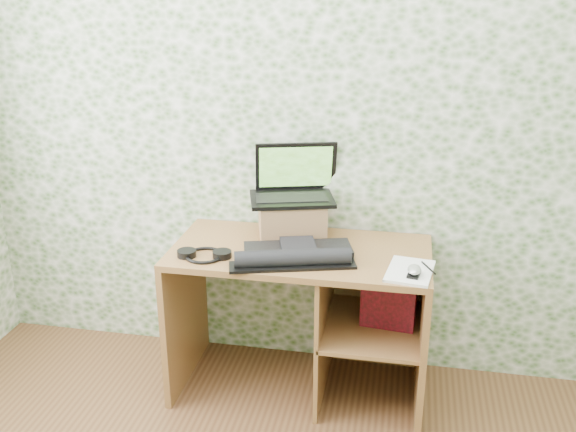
% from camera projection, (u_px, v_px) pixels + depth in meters
% --- Properties ---
extents(wall_back, '(3.50, 0.00, 3.50)m').
position_uv_depth(wall_back, '(312.00, 119.00, 3.07)').
color(wall_back, silver).
rests_on(wall_back, ground).
extents(desk, '(1.20, 0.60, 0.75)m').
position_uv_depth(desk, '(317.00, 300.00, 3.08)').
color(desk, brown).
rests_on(desk, floor).
extents(riser, '(0.37, 0.33, 0.19)m').
position_uv_depth(riser, '(292.00, 219.00, 3.09)').
color(riser, brown).
rests_on(riser, desk).
extents(laptop, '(0.45, 0.38, 0.26)m').
position_uv_depth(laptop, '(293.00, 186.00, 3.07)').
color(laptop, black).
rests_on(laptop, riser).
extents(keyboard, '(0.56, 0.41, 0.08)m').
position_uv_depth(keyboard, '(296.00, 254.00, 2.86)').
color(keyboard, black).
rests_on(keyboard, desk).
extents(headphones, '(0.25, 0.20, 0.03)m').
position_uv_depth(headphones, '(204.00, 255.00, 2.89)').
color(headphones, black).
rests_on(headphones, desk).
extents(notepad, '(0.22, 0.29, 0.01)m').
position_uv_depth(notepad, '(410.00, 271.00, 2.74)').
color(notepad, silver).
rests_on(notepad, desk).
extents(mouse, '(0.07, 0.10, 0.03)m').
position_uv_depth(mouse, '(414.00, 272.00, 2.68)').
color(mouse, silver).
rests_on(mouse, notepad).
extents(pen, '(0.06, 0.12, 0.01)m').
position_uv_depth(pen, '(428.00, 268.00, 2.75)').
color(pen, black).
rests_on(pen, notepad).
extents(red_box, '(0.26, 0.11, 0.30)m').
position_uv_depth(red_box, '(389.00, 297.00, 2.98)').
color(red_box, maroon).
rests_on(red_box, desk).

